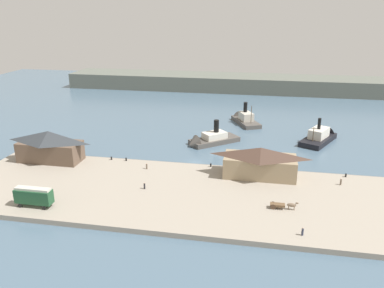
{
  "coord_description": "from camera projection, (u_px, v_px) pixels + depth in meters",
  "views": [
    {
      "loc": [
        18.86,
        -104.28,
        42.59
      ],
      "look_at": [
        -2.89,
        10.45,
        2.0
      ],
      "focal_mm": 36.5,
      "sensor_mm": 36.0,
      "label": 1
    }
  ],
  "objects": [
    {
      "name": "mooring_post_east",
      "position": [
        111.0,
        158.0,
        112.85
      ],
      "size": [
        0.44,
        0.44,
        0.9
      ],
      "primitive_type": "cylinder",
      "color": "black",
      "rests_on": "quay_promenade"
    },
    {
      "name": "mooring_post_center_east",
      "position": [
        346.0,
        175.0,
        101.29
      ],
      "size": [
        0.44,
        0.44,
        0.9
      ],
      "primitive_type": "cylinder",
      "color": "black",
      "rests_on": "quay_promenade"
    },
    {
      "name": "quay_promenade",
      "position": [
        179.0,
        194.0,
        93.46
      ],
      "size": [
        110.0,
        36.0,
        1.2
      ],
      "primitive_type": "cube",
      "color": "#9E9384",
      "rests_on": "ground"
    },
    {
      "name": "pedestrian_near_cart",
      "position": [
        341.0,
        182.0,
        96.59
      ],
      "size": [
        0.43,
        0.43,
        1.72
      ],
      "color": "#6B5B4C",
      "rests_on": "quay_promenade"
    },
    {
      "name": "ferry_mid_harbor",
      "position": [
        244.0,
        119.0,
        153.97
      ],
      "size": [
        12.96,
        18.28,
        10.45
      ],
      "color": "#514C47",
      "rests_on": "ground"
    },
    {
      "name": "far_headland",
      "position": [
        231.0,
        83.0,
        214.84
      ],
      "size": [
        180.0,
        24.0,
        8.0
      ],
      "primitive_type": "cube",
      "color": "#60665B",
      "rests_on": "ground"
    },
    {
      "name": "ferry_approaching_west",
      "position": [
        321.0,
        136.0,
        132.61
      ],
      "size": [
        14.34,
        19.57,
        10.76
      ],
      "color": "black",
      "rests_on": "ground"
    },
    {
      "name": "pedestrian_near_west_shed",
      "position": [
        303.0,
        232.0,
        75.04
      ],
      "size": [
        0.42,
        0.42,
        1.71
      ],
      "color": "#33384C",
      "rests_on": "quay_promenade"
    },
    {
      "name": "pedestrian_by_tram",
      "position": [
        144.0,
        186.0,
        94.46
      ],
      "size": [
        0.41,
        0.41,
        1.68
      ],
      "color": "#232328",
      "rests_on": "quay_promenade"
    },
    {
      "name": "pedestrian_standing_center",
      "position": [
        147.0,
        166.0,
        106.22
      ],
      "size": [
        0.42,
        0.42,
        1.69
      ],
      "color": "#6B5B4C",
      "rests_on": "quay_promenade"
    },
    {
      "name": "horse_cart",
      "position": [
        282.0,
        205.0,
        84.97
      ],
      "size": [
        6.02,
        1.49,
        1.87
      ],
      "color": "brown",
      "rests_on": "quay_promenade"
    },
    {
      "name": "ground_plane",
      "position": [
        195.0,
        163.0,
        114.07
      ],
      "size": [
        320.0,
        320.0,
        0.0
      ],
      "primitive_type": "plane",
      "color": "slate"
    },
    {
      "name": "ferry_shed_east_terminal",
      "position": [
        50.0,
        146.0,
        110.82
      ],
      "size": [
        17.91,
        7.79,
        8.89
      ],
      "color": "brown",
      "rests_on": "quay_promenade"
    },
    {
      "name": "mooring_post_west",
      "position": [
        211.0,
        165.0,
        107.87
      ],
      "size": [
        0.44,
        0.44,
        0.9
      ],
      "primitive_type": "cylinder",
      "color": "black",
      "rests_on": "quay_promenade"
    },
    {
      "name": "mooring_post_center_west",
      "position": [
        126.0,
        159.0,
        112.02
      ],
      "size": [
        0.44,
        0.44,
        0.9
      ],
      "primitive_type": "cylinder",
      "color": "black",
      "rests_on": "quay_promenade"
    },
    {
      "name": "street_tram",
      "position": [
        34.0,
        196.0,
        85.53
      ],
      "size": [
        8.33,
        2.6,
        4.47
      ],
      "color": "#1E4C2D",
      "rests_on": "quay_promenade"
    },
    {
      "name": "ferry_shed_central_terminal",
      "position": [
        260.0,
        162.0,
        100.79
      ],
      "size": [
        18.78,
        8.8,
        7.83
      ],
      "color": "#998466",
      "rests_on": "quay_promenade"
    },
    {
      "name": "seawall_edge",
      "position": [
        193.0,
        166.0,
        110.57
      ],
      "size": [
        110.0,
        0.8,
        1.0
      ],
      "primitive_type": "cube",
      "color": "gray",
      "rests_on": "ground"
    },
    {
      "name": "ferry_moored_east",
      "position": [
        208.0,
        140.0,
        129.3
      ],
      "size": [
        17.88,
        16.61,
        10.0
      ],
      "color": "#514C47",
      "rests_on": "ground"
    }
  ]
}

